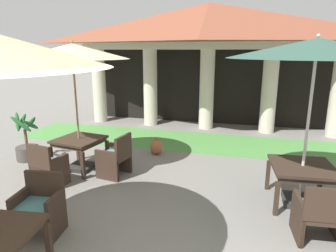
# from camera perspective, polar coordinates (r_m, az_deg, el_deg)

# --- Properties ---
(background_pavilion) EXTENTS (9.29, 2.87, 4.12)m
(background_pavilion) POSITION_cam_1_polar(r_m,az_deg,el_deg) (10.28, 7.83, 16.84)
(background_pavilion) COLOR beige
(background_pavilion) RESTS_ON ground
(lawn_strip) EXTENTS (11.09, 2.06, 0.01)m
(lawn_strip) POSITION_cam_1_polar(r_m,az_deg,el_deg) (8.88, 5.60, -3.03)
(lawn_strip) COLOR #519347
(lawn_strip) RESTS_ON ground
(patio_chair_near_foreground_north) EXTENTS (0.67, 0.58, 0.90)m
(patio_chair_near_foreground_north) POSITION_cam_1_polar(r_m,az_deg,el_deg) (4.87, -23.38, -14.06)
(patio_chair_near_foreground_north) COLOR #38281E
(patio_chair_near_foreground_north) RESTS_ON ground
(patio_table_mid_left) EXTENTS (1.07, 1.07, 0.73)m
(patio_table_mid_left) POSITION_cam_1_polar(r_m,az_deg,el_deg) (6.98, -16.65, -3.05)
(patio_table_mid_left) COLOR #38281E
(patio_table_mid_left) RESTS_ON ground
(patio_umbrella_mid_left) EXTENTS (2.40, 2.40, 2.84)m
(patio_umbrella_mid_left) POSITION_cam_1_polar(r_m,az_deg,el_deg) (6.69, -17.86, 13.16)
(patio_umbrella_mid_left) COLOR #2D2D2D
(patio_umbrella_mid_left) RESTS_ON ground
(patio_chair_mid_left_south) EXTENTS (0.65, 0.59, 0.89)m
(patio_chair_mid_left_south) POSITION_cam_1_polar(r_m,az_deg,el_deg) (6.41, -22.03, -7.18)
(patio_chair_mid_left_south) COLOR #38281E
(patio_chair_mid_left_south) RESTS_ON ground
(patio_chair_mid_left_east) EXTENTS (0.64, 0.67, 0.93)m
(patio_chair_mid_left_east) POSITION_cam_1_polar(r_m,az_deg,el_deg) (6.49, -10.04, -5.93)
(patio_chair_mid_left_east) COLOR #38281E
(patio_chair_mid_left_east) RESTS_ON ground
(patio_table_mid_right) EXTENTS (1.12, 1.12, 0.72)m
(patio_table_mid_right) POSITION_cam_1_polar(r_m,az_deg,el_deg) (5.69, 24.35, -7.77)
(patio_table_mid_right) COLOR #38281E
(patio_table_mid_right) RESTS_ON ground
(patio_umbrella_mid_right) EXTENTS (2.82, 2.82, 2.89)m
(patio_umbrella_mid_right) POSITION_cam_1_polar(r_m,az_deg,el_deg) (5.33, 26.62, 12.87)
(patio_umbrella_mid_right) COLOR #2D2D2D
(patio_umbrella_mid_right) RESTS_ON ground
(patio_chair_mid_right_south) EXTENTS (0.69, 0.65, 0.91)m
(patio_chair_mid_right_south) POSITION_cam_1_polar(r_m,az_deg,el_deg) (4.84, 27.21, -14.86)
(patio_chair_mid_right_south) COLOR #38281E
(patio_chair_mid_right_south) RESTS_ON ground
(potted_palm_left_edge) EXTENTS (0.59, 0.63, 1.22)m
(potted_palm_left_edge) POSITION_cam_1_polar(r_m,az_deg,el_deg) (8.12, -25.40, -3.63)
(potted_palm_left_edge) COLOR #47423D
(potted_palm_left_edge) RESTS_ON ground
(terracotta_urn) EXTENTS (0.33, 0.33, 0.47)m
(terracotta_urn) POSITION_cam_1_polar(r_m,az_deg,el_deg) (7.76, -2.29, -4.04)
(terracotta_urn) COLOR #9E5633
(terracotta_urn) RESTS_ON ground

